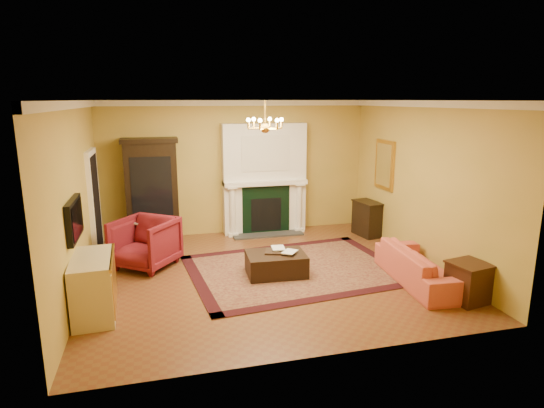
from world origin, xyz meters
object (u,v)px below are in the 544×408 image
object	(u,v)px
wingback_armchair	(145,241)
commode	(94,286)
china_cabinet	(152,193)
end_table	(468,283)
console_table	(367,219)
pedestal_table	(143,236)
leather_ottoman	(276,264)
coral_sofa	(421,260)

from	to	relation	value
wingback_armchair	commode	world-z (taller)	wingback_armchair
china_cabinet	end_table	xyz separation A→B (m)	(4.61, -4.35, -0.77)
china_cabinet	console_table	distance (m)	4.79
wingback_armchair	pedestal_table	world-z (taller)	wingback_armchair
commode	china_cabinet	bearing A→B (deg)	73.30
console_table	china_cabinet	bearing A→B (deg)	161.30
commode	console_table	world-z (taller)	commode
console_table	leather_ottoman	xyz separation A→B (m)	(-2.61, -1.80, -0.17)
commode	pedestal_table	bearing A→B (deg)	72.11
commode	coral_sofa	size ratio (longest dim) A/B	0.57
china_cabinet	wingback_armchair	distance (m)	1.71
wingback_armchair	leather_ottoman	xyz separation A→B (m)	(2.22, -0.98, -0.30)
commode	coral_sofa	world-z (taller)	commode
wingback_armchair	end_table	size ratio (longest dim) A/B	1.71
coral_sofa	leather_ottoman	xyz separation A→B (m)	(-2.26, 0.94, -0.19)
commode	coral_sofa	bearing A→B (deg)	-4.28
commode	end_table	xyz separation A→B (m)	(5.45, -0.96, -0.14)
china_cabinet	console_table	size ratio (longest dim) A/B	2.82
wingback_armchair	console_table	distance (m)	4.90
commode	coral_sofa	xyz separation A→B (m)	(5.16, -0.13, -0.03)
end_table	console_table	distance (m)	3.57
leather_ottoman	coral_sofa	bearing A→B (deg)	-19.43
wingback_armchair	end_table	world-z (taller)	wingback_armchair
end_table	china_cabinet	bearing A→B (deg)	136.69
wingback_armchair	china_cabinet	bearing A→B (deg)	121.04
commode	end_table	world-z (taller)	commode
wingback_armchair	pedestal_table	size ratio (longest dim) A/B	1.37
console_table	leather_ottoman	size ratio (longest dim) A/B	0.75
console_table	wingback_armchair	bearing A→B (deg)	-179.54
coral_sofa	console_table	distance (m)	2.76
wingback_armchair	console_table	xyz separation A→B (m)	(4.83, 0.82, -0.13)
leather_ottoman	commode	bearing A→B (deg)	-161.39
coral_sofa	end_table	world-z (taller)	coral_sofa
end_table	wingback_armchair	bearing A→B (deg)	150.08
coral_sofa	console_table	bearing A→B (deg)	-2.87
commode	coral_sofa	distance (m)	5.16
china_cabinet	console_table	bearing A→B (deg)	-9.95
wingback_armchair	coral_sofa	size ratio (longest dim) A/B	0.50
wingback_armchair	end_table	distance (m)	5.51
china_cabinet	coral_sofa	xyz separation A→B (m)	(4.32, -3.52, -0.67)
wingback_armchair	console_table	world-z (taller)	wingback_armchair
commode	console_table	distance (m)	6.09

